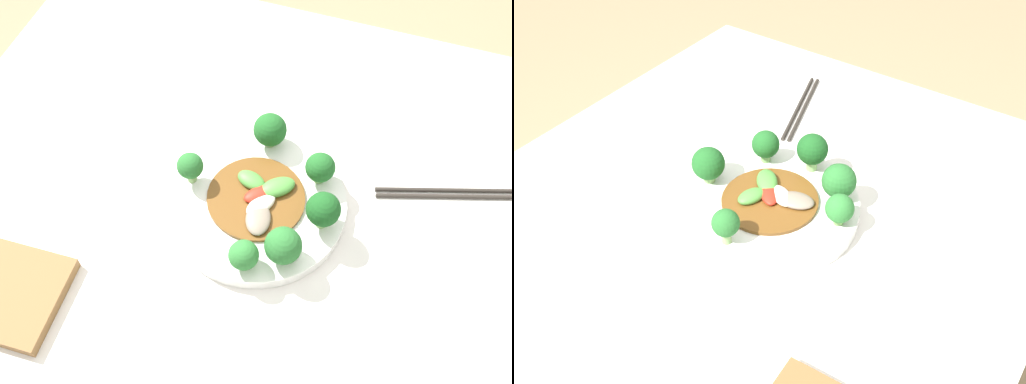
# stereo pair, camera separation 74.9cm
# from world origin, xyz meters

# --- Properties ---
(ground_plane) EXTENTS (8.00, 8.00, 0.00)m
(ground_plane) POSITION_xyz_m (0.00, 0.00, 0.00)
(ground_plane) COLOR #9E8460
(table) EXTENTS (1.05, 0.88, 0.78)m
(table) POSITION_xyz_m (0.00, 0.00, 0.39)
(table) COLOR silver
(table) RESTS_ON ground_plane
(plate) EXTENTS (0.28, 0.28, 0.02)m
(plate) POSITION_xyz_m (0.04, -0.02, 0.79)
(plate) COLOR white
(plate) RESTS_ON table
(broccoli_southeast) EXTENTS (0.05, 0.05, 0.06)m
(broccoli_southeast) POSITION_xyz_m (0.10, -0.11, 0.84)
(broccoli_southeast) COLOR #7AAD5B
(broccoli_southeast) RESTS_ON plate
(broccoli_west) EXTENTS (0.04, 0.04, 0.06)m
(broccoli_west) POSITION_xyz_m (-0.07, -0.02, 0.84)
(broccoli_west) COLOR #89B76B
(broccoli_west) RESTS_ON plate
(broccoli_south) EXTENTS (0.04, 0.04, 0.05)m
(broccoli_south) POSITION_xyz_m (0.05, -0.14, 0.83)
(broccoli_south) COLOR #70A356
(broccoli_south) RESTS_ON plate
(broccoli_east) EXTENTS (0.05, 0.05, 0.07)m
(broccoli_east) POSITION_xyz_m (0.14, -0.03, 0.84)
(broccoli_east) COLOR #89B76B
(broccoli_east) RESTS_ON plate
(broccoli_north) EXTENTS (0.05, 0.05, 0.06)m
(broccoli_north) POSITION_xyz_m (0.02, 0.09, 0.84)
(broccoli_north) COLOR #89B76B
(broccoli_north) RESTS_ON plate
(broccoli_northeast) EXTENTS (0.05, 0.05, 0.06)m
(broccoli_northeast) POSITION_xyz_m (0.12, 0.04, 0.83)
(broccoli_northeast) COLOR #70A356
(broccoli_northeast) RESTS_ON plate
(stirfry_center) EXTENTS (0.15, 0.15, 0.02)m
(stirfry_center) POSITION_xyz_m (0.04, -0.02, 0.81)
(stirfry_center) COLOR brown
(stirfry_center) RESTS_ON plate
(chopsticks) EXTENTS (0.22, 0.09, 0.01)m
(chopsticks) POSITION_xyz_m (0.31, 0.09, 0.78)
(chopsticks) COLOR #2D2823
(chopsticks) RESTS_ON table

